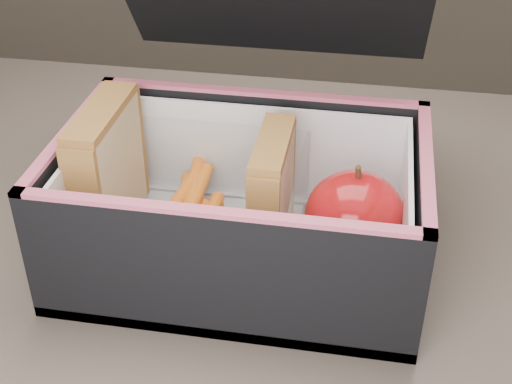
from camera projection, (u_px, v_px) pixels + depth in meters
kitchen_table at (219, 348)px, 0.66m from camera, size 1.20×0.80×0.75m
lunch_bag at (243, 195)px, 0.59m from camera, size 0.30×0.31×0.27m
plastic_tub at (190, 199)px, 0.61m from camera, size 0.19×0.14×0.08m
sandwich_left at (108, 170)px, 0.60m from camera, size 0.03×0.10×0.12m
sandwich_right at (272, 193)px, 0.59m from camera, size 0.03×0.09×0.10m
carrot_sticks at (189, 218)px, 0.61m from camera, size 0.05×0.16×0.03m
paper_napkin at (348, 255)px, 0.60m from camera, size 0.10×0.10×0.01m
red_apple at (354, 216)px, 0.57m from camera, size 0.11×0.11×0.09m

